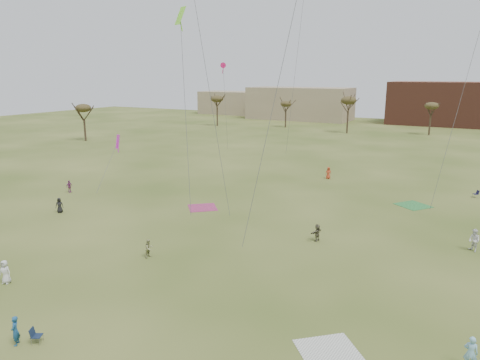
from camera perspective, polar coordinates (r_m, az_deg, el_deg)
The scene contains 19 objects.
ground at distance 29.33m, azimuth -11.82°, elevation -15.41°, with size 260.00×260.00×0.00m, color #344816.
flyer_near_left at distance 34.90m, azimuth -27.99°, elevation -10.41°, with size 0.82×0.53×1.67m, color silver.
flyer_near_right at distance 27.42m, azimuth -26.96°, elevation -16.92°, with size 0.59×0.39×1.63m, color navy.
spectator_fore_b at distance 35.80m, azimuth -11.64°, elevation -8.61°, with size 0.72×0.56×1.48m, color #94955E.
spectator_fore_c at distance 38.89m, azimuth 9.91°, elevation -6.69°, with size 1.41×0.45×1.52m, color brown.
flyer_mid_a at distance 49.65m, azimuth -22.22°, elevation -3.04°, with size 0.77×0.50×1.58m, color black.
flyer_mid_c at distance 25.57m, azimuth 27.57°, elevation -19.13°, with size 0.65×0.42×1.77m, color #7FB8D4.
spectator_mid_d at distance 57.66m, azimuth -21.12°, elevation -0.78°, with size 0.87×0.36×1.49m, color #883877.
spectator_mid_e at distance 40.79m, azimuth 27.93°, elevation -6.88°, with size 0.91×0.71×1.88m, color silver.
flyer_far_b at distance 62.05m, azimuth 11.31°, elevation 0.90°, with size 0.80×0.52×1.63m, color #BA3D1F.
blanket_cream at distance 24.96m, azimuth 11.46°, elevation -21.00°, with size 3.02×3.02×0.03m, color silver.
blanket_plum at distance 48.03m, azimuth -4.85°, elevation -3.57°, with size 2.94×2.94×0.03m, color #A43263.
blanket_olive at distance 52.22m, azimuth 21.39°, elevation -3.08°, with size 3.02×3.02×0.03m, color #2F823B.
camp_chair_center at distance 27.38m, azimuth -24.69°, elevation -18.06°, with size 0.72×0.70×0.87m.
camp_chair_right at distance 58.54m, azimuth 28.06°, elevation -1.76°, with size 0.72×0.71×0.87m.
tree_line at distance 100.58m, azimuth 17.51°, elevation 8.88°, with size 117.44×49.32×8.91m.
building_tan at distance 144.27m, azimuth 7.70°, elevation 9.74°, with size 32.00×14.00×10.00m, color #937F60.
building_brick at distance 139.96m, azimuth 24.13°, elevation 9.01°, with size 26.00×16.00×12.00m, color brown.
building_tan_west at distance 163.68m, azimuth -1.36°, elevation 9.93°, with size 20.00×12.00×8.00m, color #937F60.
Camera 1 is at (17.19, -19.20, 14.01)m, focal length 33.14 mm.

